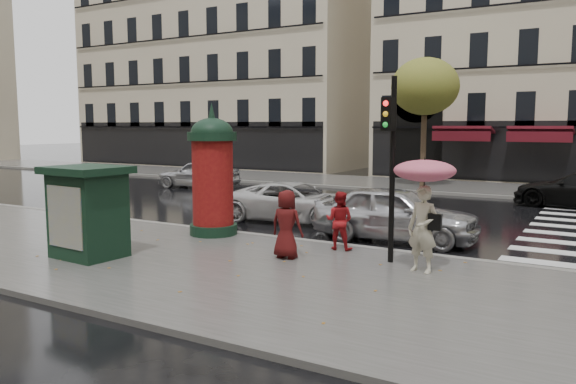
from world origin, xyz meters
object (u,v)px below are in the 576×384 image
Objects in this scene: woman_red at (339,220)px; car_far_silver at (198,174)px; man_burgundy at (287,224)px; traffic_light at (391,151)px; morris_column at (213,172)px; car_white at (295,202)px; woman_umbrella at (424,196)px; car_silver at (395,213)px; newsstand at (88,211)px.

car_far_silver is (-12.78, 10.05, -0.12)m from woman_red.
man_burgundy is 2.95m from traffic_light.
morris_column is 3.88m from car_white.
traffic_light is 0.97× the size of car_far_silver.
car_far_silver is (-8.79, 10.05, -1.18)m from morris_column.
woman_umbrella reaches higher than woman_red.
car_far_silver is at bearing 143.20° from traffic_light.
car_silver is (-0.90, 2.96, -1.88)m from traffic_light.
car_silver is at bearing -112.86° from woman_red.
woman_umbrella is at bearing -154.78° from car_silver.
newsstand reaches higher than man_burgundy.
car_silver is at bearing 118.05° from woman_umbrella.
car_far_silver is at bearing 50.12° from car_white.
newsstand is at bearing 31.42° from woman_red.
morris_column is 0.78× the size of car_white.
woman_red is at bearing 155.75° from woman_umbrella.
traffic_light is at bearing -6.98° from morris_column.
man_burgundy is 3.76m from morris_column.
woman_umbrella reaches higher than man_burgundy.
car_silver is 1.06× the size of car_far_silver.
car_far_silver is at bearing 131.16° from morris_column.
car_silver is at bearing 47.69° from newsstand.
morris_column is 0.86× the size of car_far_silver.
car_white is at bearing 138.89° from traffic_light.
man_burgundy is at bearing 28.74° from newsstand.
car_silver is at bearing 53.17° from car_far_silver.
car_silver reaches higher than car_white.
car_far_silver is at bearing 120.05° from newsstand.
car_silver is (0.67, 2.28, -0.07)m from woman_red.
newsstand is at bearing -154.36° from traffic_light.
newsstand is at bearing 23.25° from car_far_silver.
car_far_silver is at bearing 57.13° from car_silver.
man_burgundy is at bearing 58.90° from woman_red.
woman_red is 16.26m from car_far_silver.
woman_umbrella is 2.86m from woman_red.
newsstand is at bearing -160.20° from woman_umbrella.
woman_red is 0.35× the size of traffic_light.
newsstand is 0.45× the size of car_white.
man_burgundy is 16.71m from car_far_silver.
car_white is at bearing 48.87° from car_far_silver.
traffic_light is (5.56, -0.68, 0.75)m from morris_column.
morris_column is 5.65m from traffic_light.
car_silver is at bearing 106.88° from traffic_light.
newsstand is (-4.13, -2.26, 0.30)m from man_burgundy.
woman_umbrella is at bearing 149.28° from woman_red.
car_far_silver is (-13.45, 7.78, -0.04)m from car_silver.
morris_column reaches higher than woman_umbrella.
car_far_silver is at bearing -44.65° from woman_red.
man_burgundy is 0.37× the size of car_far_silver.
car_far_silver is (-14.35, 10.73, -1.93)m from traffic_light.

